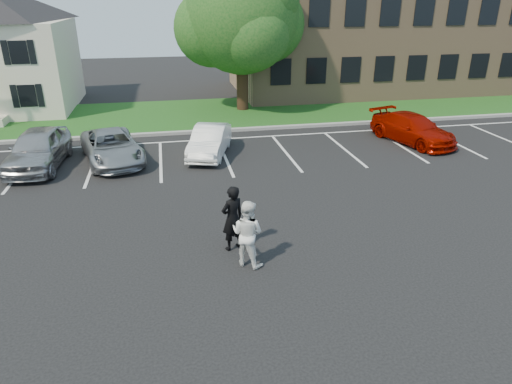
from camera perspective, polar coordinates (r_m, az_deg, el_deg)
ground_plane at (r=13.10m, az=0.87°, el=-6.73°), size 90.00×90.00×0.00m
curb at (r=24.09m, az=-5.22°, el=7.63°), size 40.00×0.30×0.15m
grass_strip at (r=27.96m, az=-6.18°, el=9.72°), size 44.00×8.00×0.08m
stall_lines at (r=21.42m, az=-0.53°, el=5.52°), size 34.00×5.36×0.01m
office_building at (r=37.00m, az=15.86°, el=18.80°), size 22.40×10.40×8.30m
tree at (r=28.23m, az=-1.67°, el=20.87°), size 7.80×7.20×8.80m
man_black_suit at (r=12.55m, az=-2.95°, el=-3.29°), size 0.82×0.70×1.89m
man_white_shirt at (r=11.84m, az=-1.09°, el=-5.18°), size 1.12×1.09×1.82m
car_silver_west at (r=20.81m, az=-25.57°, el=4.92°), size 2.17×4.76×1.58m
car_silver_minivan at (r=20.42m, az=-17.58°, el=5.40°), size 3.24×5.05×1.30m
car_white_sedan at (r=20.40m, az=-5.82°, el=6.36°), size 2.45×4.15×1.29m
car_red_compact at (r=23.40m, az=18.98°, el=7.49°), size 3.13×4.95×1.34m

